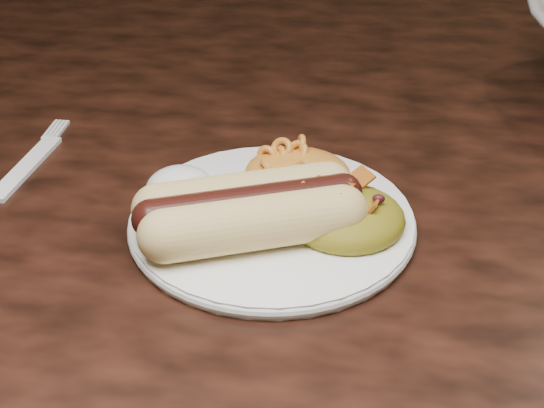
# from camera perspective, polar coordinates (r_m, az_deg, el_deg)

# --- Properties ---
(table) EXTENTS (1.60, 0.90, 0.75)m
(table) POSITION_cam_1_polar(r_m,az_deg,el_deg) (0.76, 1.17, -2.17)
(table) COLOR #3E1C11
(table) RESTS_ON floor
(plate) EXTENTS (0.23, 0.23, 0.01)m
(plate) POSITION_cam_1_polar(r_m,az_deg,el_deg) (0.60, -0.00, -1.22)
(plate) COLOR white
(plate) RESTS_ON table
(hotdog) EXTENTS (0.13, 0.11, 0.04)m
(hotdog) POSITION_cam_1_polar(r_m,az_deg,el_deg) (0.57, -1.54, -0.36)
(hotdog) COLOR #FFDB7E
(hotdog) RESTS_ON plate
(mac_and_cheese) EXTENTS (0.09, 0.09, 0.03)m
(mac_and_cheese) POSITION_cam_1_polar(r_m,az_deg,el_deg) (0.63, 1.78, 3.02)
(mac_and_cheese) COLOR #E99144
(mac_and_cheese) RESTS_ON plate
(sour_cream) EXTENTS (0.06, 0.06, 0.03)m
(sour_cream) POSITION_cam_1_polar(r_m,az_deg,el_deg) (0.61, -6.36, 1.59)
(sour_cream) COLOR white
(sour_cream) RESTS_ON plate
(taco_salad) EXTENTS (0.08, 0.08, 0.04)m
(taco_salad) POSITION_cam_1_polar(r_m,az_deg,el_deg) (0.58, 5.12, -0.28)
(taco_salad) COLOR #9E6013
(taco_salad) RESTS_ON plate
(fork) EXTENTS (0.03, 0.13, 0.00)m
(fork) POSITION_cam_1_polar(r_m,az_deg,el_deg) (0.70, -16.51, 2.41)
(fork) COLOR white
(fork) RESTS_ON table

